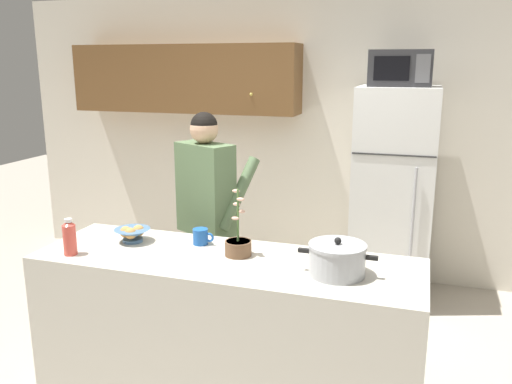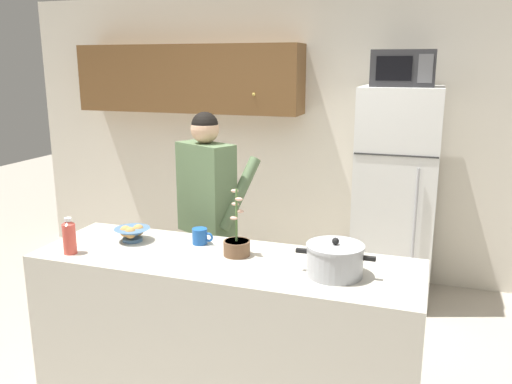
# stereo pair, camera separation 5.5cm
# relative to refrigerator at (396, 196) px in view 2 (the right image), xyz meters

# --- Properties ---
(back_wall_unit) EXTENTS (6.00, 0.48, 2.60)m
(back_wall_unit) POSITION_rel_refrigerator_xyz_m (-1.03, 0.40, 0.51)
(back_wall_unit) COLOR silver
(back_wall_unit) RESTS_ON ground
(kitchen_island) EXTENTS (2.16, 0.68, 0.92)m
(kitchen_island) POSITION_rel_refrigerator_xyz_m (-0.79, -1.85, -0.44)
(kitchen_island) COLOR beige
(kitchen_island) RESTS_ON ground
(refrigerator) EXTENTS (0.64, 0.68, 1.79)m
(refrigerator) POSITION_rel_refrigerator_xyz_m (0.00, 0.00, 0.00)
(refrigerator) COLOR white
(refrigerator) RESTS_ON ground
(microwave) EXTENTS (0.48, 0.37, 0.28)m
(microwave) POSITION_rel_refrigerator_xyz_m (0.00, -0.02, 1.04)
(microwave) COLOR #2D2D30
(microwave) RESTS_ON refrigerator
(person_near_pot) EXTENTS (0.61, 0.57, 1.66)m
(person_near_pot) POSITION_rel_refrigerator_xyz_m (-1.20, -1.13, 0.14)
(person_near_pot) COLOR #33384C
(person_near_pot) RESTS_ON ground
(cooking_pot) EXTENTS (0.41, 0.29, 0.20)m
(cooking_pot) POSITION_rel_refrigerator_xyz_m (-0.16, -1.89, 0.11)
(cooking_pot) COLOR #ADAFB5
(cooking_pot) RESTS_ON kitchen_island
(coffee_mug) EXTENTS (0.13, 0.09, 0.10)m
(coffee_mug) POSITION_rel_refrigerator_xyz_m (-1.01, -1.68, 0.07)
(coffee_mug) COLOR #1E59B2
(coffee_mug) RESTS_ON kitchen_island
(bread_bowl) EXTENTS (0.22, 0.22, 0.10)m
(bread_bowl) POSITION_rel_refrigerator_xyz_m (-1.42, -1.76, 0.07)
(bread_bowl) COLOR #4C7299
(bread_bowl) RESTS_ON kitchen_island
(bottle_near_edge) EXTENTS (0.07, 0.07, 0.21)m
(bottle_near_edge) POSITION_rel_refrigerator_xyz_m (-1.64, -2.06, 0.13)
(bottle_near_edge) COLOR #D84C3F
(bottle_near_edge) RESTS_ON kitchen_island
(potted_orchid) EXTENTS (0.15, 0.15, 0.38)m
(potted_orchid) POSITION_rel_refrigerator_xyz_m (-0.73, -1.79, 0.09)
(potted_orchid) COLOR brown
(potted_orchid) RESTS_ON kitchen_island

